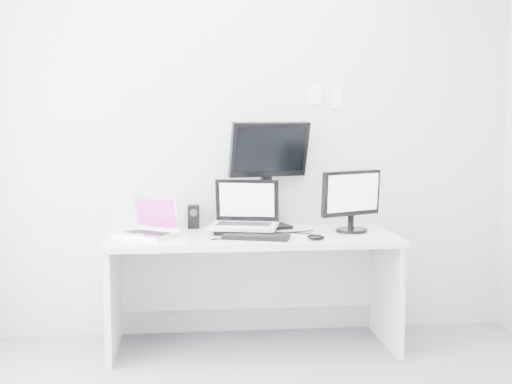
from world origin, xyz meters
TOP-DOWN VIEW (x-y plane):
  - back_wall at (0.00, 1.60)m, footprint 3.60×0.00m
  - desk at (0.00, 1.25)m, footprint 1.80×0.70m
  - macbook at (-0.66, 1.25)m, footprint 0.42×0.40m
  - speaker at (-0.37, 1.54)m, footprint 0.10×0.10m
  - dell_laptop at (-0.05, 1.29)m, footprint 0.48×0.41m
  - rear_monitor at (0.12, 1.48)m, footprint 0.56×0.33m
  - samsung_monitor at (0.64, 1.29)m, footprint 0.49×0.38m
  - keyboard at (0.01, 1.09)m, footprint 0.42×0.25m
  - mouse at (0.36, 1.01)m, footprint 0.13×0.11m
  - wall_note_0 at (0.45, 1.59)m, footprint 0.10×0.00m
  - wall_note_1 at (0.60, 1.59)m, footprint 0.09×0.00m

SIDE VIEW (x-z plane):
  - desk at x=0.00m, z-range 0.00..0.73m
  - keyboard at x=0.01m, z-range 0.73..0.76m
  - mouse at x=0.36m, z-range 0.73..0.77m
  - speaker at x=-0.37m, z-range 0.73..0.88m
  - macbook at x=-0.66m, z-range 0.73..0.98m
  - dell_laptop at x=-0.05m, z-range 0.73..1.07m
  - samsung_monitor at x=0.64m, z-range 0.73..1.14m
  - rear_monitor at x=0.12m, z-range 0.73..1.45m
  - back_wall at x=0.00m, z-range -0.45..3.15m
  - wall_note_1 at x=0.60m, z-range 1.52..1.65m
  - wall_note_0 at x=0.45m, z-range 1.55..1.69m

